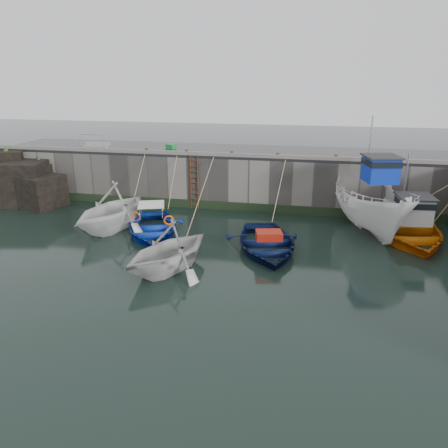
% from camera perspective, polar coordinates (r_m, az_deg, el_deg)
% --- Properties ---
extents(ground, '(120.00, 120.00, 0.00)m').
position_cam_1_polar(ground, '(16.82, -6.42, -7.78)').
color(ground, black).
rests_on(ground, ground).
extents(quay_back, '(30.00, 5.00, 3.00)m').
position_cam_1_polar(quay_back, '(27.85, 1.52, 6.27)').
color(quay_back, slate).
rests_on(quay_back, ground).
extents(road_back, '(30.00, 5.00, 0.16)m').
position_cam_1_polar(road_back, '(27.56, 1.55, 9.48)').
color(road_back, black).
rests_on(road_back, quay_back).
extents(kerb_back, '(30.00, 0.30, 0.20)m').
position_cam_1_polar(kerb_back, '(25.25, 0.56, 9.06)').
color(kerb_back, slate).
rests_on(kerb_back, road_back).
extents(algae_back, '(30.00, 0.08, 0.50)m').
position_cam_1_polar(algae_back, '(25.74, 0.46, 2.37)').
color(algae_back, black).
rests_on(algae_back, ground).
extents(rock_outcrop, '(5.85, 4.24, 3.41)m').
position_cam_1_polar(rock_outcrop, '(30.05, -24.90, 4.99)').
color(rock_outcrop, black).
rests_on(rock_outcrop, ground).
extents(ladder, '(0.51, 0.08, 3.20)m').
position_cam_1_polar(ladder, '(25.82, -3.93, 5.45)').
color(ladder, '#3F1E0F').
rests_on(ladder, ground).
extents(boat_near_white, '(5.46, 6.01, 2.74)m').
position_cam_1_polar(boat_near_white, '(23.39, -14.24, -0.55)').
color(boat_near_white, silver).
rests_on(boat_near_white, ground).
extents(boat_near_white_rope, '(0.04, 3.28, 3.10)m').
position_cam_1_polar(boat_near_white_rope, '(26.41, -10.98, 1.88)').
color(boat_near_white_rope, tan).
rests_on(boat_near_white_rope, ground).
extents(boat_near_blue, '(5.11, 6.00, 1.05)m').
position_cam_1_polar(boat_near_blue, '(22.35, -9.35, -1.11)').
color(boat_near_blue, '#0B2FAE').
rests_on(boat_near_blue, ground).
extents(boat_near_blue_rope, '(0.04, 3.41, 3.10)m').
position_cam_1_polar(boat_near_blue_rope, '(25.56, -6.48, 1.55)').
color(boat_near_blue_rope, tan).
rests_on(boat_near_blue_rope, ground).
extents(boat_near_blacktrim, '(5.37, 5.68, 2.36)m').
position_cam_1_polar(boat_near_blacktrim, '(18.04, -7.19, -5.92)').
color(boat_near_blacktrim, silver).
rests_on(boat_near_blacktrim, ground).
extents(boat_near_blacktrim_rope, '(0.04, 6.81, 3.10)m').
position_cam_1_polar(boat_near_blacktrim_rope, '(23.06, -2.67, -0.25)').
color(boat_near_blacktrim_rope, tan).
rests_on(boat_near_blacktrim_rope, ground).
extents(boat_near_navy, '(5.01, 6.12, 1.11)m').
position_cam_1_polar(boat_near_navy, '(20.01, 5.48, -3.32)').
color(boat_near_navy, '#0A153F').
rests_on(boat_near_navy, ground).
extents(boat_near_navy_rope, '(0.04, 4.19, 3.10)m').
position_cam_1_polar(boat_near_navy_rope, '(23.89, 6.66, 0.31)').
color(boat_near_navy_rope, tan).
rests_on(boat_near_navy_rope, ground).
extents(boat_far_white, '(4.57, 8.15, 5.97)m').
position_cam_1_polar(boat_far_white, '(23.48, 18.76, 2.28)').
color(boat_far_white, white).
rests_on(boat_far_white, ground).
extents(boat_far_orange, '(5.16, 6.78, 4.32)m').
position_cam_1_polar(boat_far_orange, '(23.09, 22.79, -0.61)').
color(boat_far_orange, orange).
rests_on(boat_far_orange, ground).
extents(fish_crate, '(0.68, 0.58, 0.29)m').
position_cam_1_polar(fish_crate, '(28.20, -6.94, 10.02)').
color(fish_crate, '#198B37').
rests_on(fish_crate, road_back).
extents(railing, '(1.60, 1.05, 1.00)m').
position_cam_1_polar(railing, '(29.23, -16.30, 9.84)').
color(railing, '#A5A8AD').
rests_on(railing, road_back).
extents(bollard_a, '(0.18, 0.18, 0.28)m').
position_cam_1_polar(bollard_a, '(26.77, -10.09, 9.41)').
color(bollard_a, '#3F1E0F').
rests_on(bollard_a, road_back).
extents(bollard_b, '(0.18, 0.18, 0.28)m').
position_cam_1_polar(bollard_b, '(25.94, -4.88, 9.34)').
color(bollard_b, '#3F1E0F').
rests_on(bollard_b, road_back).
extents(bollard_c, '(0.18, 0.18, 0.28)m').
position_cam_1_polar(bollard_c, '(25.30, 1.06, 9.17)').
color(bollard_c, '#3F1E0F').
rests_on(bollard_c, road_back).
extents(bollard_d, '(0.18, 0.18, 0.28)m').
position_cam_1_polar(bollard_d, '(24.95, 7.00, 8.90)').
color(bollard_d, '#3F1E0F').
rests_on(bollard_d, road_back).
extents(bollard_e, '(0.18, 0.18, 0.28)m').
position_cam_1_polar(bollard_e, '(24.88, 14.44, 8.43)').
color(bollard_e, '#3F1E0F').
rests_on(bollard_e, road_back).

